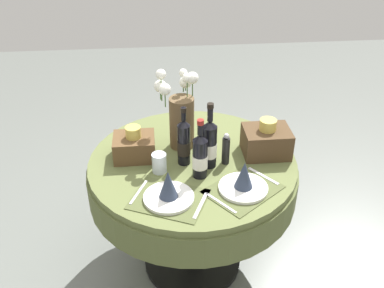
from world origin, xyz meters
TOP-DOWN VIEW (x-y plane):
  - ground at (0.00, 0.00)m, footprint 8.00×8.00m
  - dining_table at (0.00, 0.00)m, footprint 1.14×1.14m
  - place_setting_left at (-0.14, -0.32)m, footprint 0.42×0.38m
  - place_setting_right at (0.22, -0.28)m, footprint 0.43×0.41m
  - flower_vase at (-0.05, 0.15)m, footprint 0.23×0.25m
  - wine_bottle_left at (-0.05, -0.03)m, footprint 0.07×0.07m
  - wine_bottle_centre at (0.08, -0.06)m, footprint 0.08×0.08m
  - wine_bottle_right at (0.02, -0.15)m, footprint 0.08×0.08m
  - tumbler_near_right at (-0.18, -0.09)m, footprint 0.07×0.07m
  - pepper_mill at (0.17, -0.05)m, footprint 0.04×0.04m
  - woven_basket_side_left at (-0.31, 0.06)m, footprint 0.22×0.18m
  - woven_basket_side_right at (0.40, 0.02)m, footprint 0.25×0.20m

SIDE VIEW (x-z plane):
  - ground at x=0.00m, z-range 0.00..0.00m
  - dining_table at x=0.00m, z-range 0.25..1.02m
  - place_setting_left at x=-0.14m, z-range 0.74..0.90m
  - place_setting_right at x=0.22m, z-range 0.74..0.90m
  - tumbler_near_right at x=-0.18m, z-range 0.78..0.88m
  - woven_basket_side_left at x=-0.31m, z-range 0.75..0.94m
  - woven_basket_side_right at x=0.40m, z-range 0.75..0.96m
  - pepper_mill at x=0.17m, z-range 0.77..0.95m
  - wine_bottle_right at x=0.02m, z-range 0.74..1.06m
  - wine_bottle_left at x=-0.05m, z-range 0.74..1.07m
  - wine_bottle_centre at x=0.08m, z-range 0.73..1.09m
  - flower_vase at x=-0.05m, z-range 0.74..1.21m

